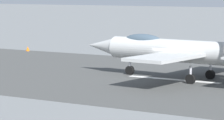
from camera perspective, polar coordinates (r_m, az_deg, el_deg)
name	(u,v)px	position (r m, az deg, el deg)	size (l,w,h in m)	color
ground_plane	(168,79)	(51.37, 5.05, -1.73)	(400.00, 400.00, 0.00)	slate
runway_strip	(168,79)	(51.36, 5.06, -1.72)	(240.00, 26.00, 0.02)	#434443
fighter_jet	(181,50)	(50.94, 6.23, 0.88)	(17.61, 14.62, 5.58)	#B5B7B6
marker_cone_mid	(155,57)	(65.84, 3.91, 0.29)	(0.44, 0.44, 0.55)	orange
marker_cone_far	(28,49)	(75.21, -7.55, 1.00)	(0.44, 0.44, 0.55)	orange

